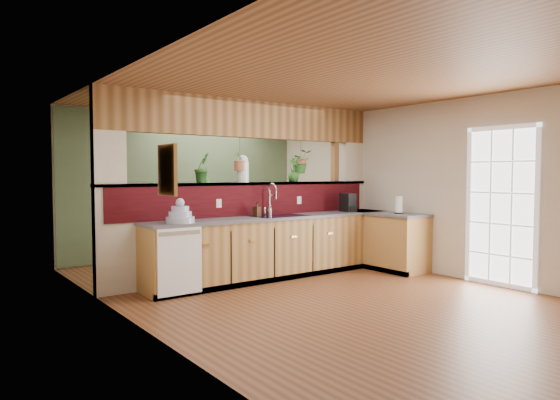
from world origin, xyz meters
TOP-DOWN VIEW (x-y plane):
  - ground at (0.00, 0.00)m, footprint 4.60×7.00m
  - ceiling at (0.00, 0.00)m, footprint 4.60×7.00m
  - wall_back at (0.00, 3.50)m, footprint 4.60×0.02m
  - wall_left at (-2.30, 0.00)m, footprint 0.02×7.00m
  - wall_right at (2.30, 0.00)m, footprint 0.02×7.00m
  - pass_through_partition at (0.03, 1.35)m, footprint 4.60×0.21m
  - pass_through_ledge at (0.00, 1.35)m, footprint 4.60×0.21m
  - header_beam at (0.00, 1.35)m, footprint 4.60×0.15m
  - sage_backwall at (0.00, 3.48)m, footprint 4.55×0.02m
  - countertop at (0.84, 0.87)m, footprint 4.14×1.52m
  - dishwasher at (-1.48, 0.66)m, footprint 0.58×0.03m
  - navy_sink at (0.25, 0.98)m, footprint 0.82×0.50m
  - french_door at (2.27, -1.30)m, footprint 0.06×1.02m
  - framed_print at (-2.27, -0.80)m, footprint 0.04×0.35m
  - faucet at (0.22, 1.13)m, footprint 0.21×0.21m
  - dish_stack at (-1.38, 0.85)m, footprint 0.36×0.36m
  - soap_dispenser at (-0.06, 1.10)m, footprint 0.12×0.12m
  - coffee_maker at (1.62, 0.94)m, footprint 0.16×0.27m
  - paper_towel at (1.99, 0.20)m, footprint 0.13×0.13m
  - glass_jar at (-0.14, 1.35)m, footprint 0.18×0.18m
  - ledge_plant_left at (-0.81, 1.35)m, footprint 0.29×0.26m
  - ledge_plant_right at (0.81, 1.35)m, footprint 0.23×0.23m
  - hanging_plant_a at (-0.19, 1.35)m, footprint 0.22×0.18m
  - hanging_plant_b at (0.96, 1.35)m, footprint 0.41×0.38m
  - shelving_console at (-0.10, 3.25)m, footprint 1.43×0.51m
  - shelf_plant_a at (-0.73, 3.25)m, footprint 0.25×0.20m
  - shelf_plant_b at (0.21, 3.25)m, footprint 0.37×0.37m
  - floor_plant at (0.64, 2.44)m, footprint 0.61×0.53m

SIDE VIEW (x-z plane):
  - ground at x=0.00m, z-range -0.01..0.01m
  - floor_plant at x=0.64m, z-range 0.00..0.66m
  - countertop at x=0.84m, z-range 0.00..0.90m
  - dishwasher at x=-1.48m, z-range 0.05..0.87m
  - shelving_console at x=-0.10m, z-range 0.03..0.97m
  - navy_sink at x=0.25m, z-range 0.73..0.91m
  - dish_stack at x=-1.38m, z-range 0.84..1.15m
  - soap_dispenser at x=-0.06m, z-range 0.90..1.11m
  - paper_towel at x=1.99m, z-range 0.89..1.17m
  - coffee_maker at x=1.62m, z-range 0.89..1.19m
  - french_door at x=2.27m, z-range -0.03..2.13m
  - faucet at x=0.22m, z-range 0.92..1.40m
  - shelf_plant_a at x=-0.73m, z-range 0.97..1.40m
  - pass_through_partition at x=0.03m, z-range -0.11..2.49m
  - shelf_plant_b at x=0.21m, z-range 0.97..1.47m
  - wall_back at x=0.00m, z-range 0.00..2.60m
  - wall_left at x=-2.30m, z-range 0.00..2.60m
  - wall_right at x=2.30m, z-range 0.00..2.60m
  - sage_backwall at x=0.00m, z-range 0.02..2.58m
  - pass_through_ledge at x=0.00m, z-range 1.35..1.39m
  - framed_print at x=-2.27m, z-range 1.32..1.78m
  - ledge_plant_right at x=0.81m, z-range 1.39..1.76m
  - glass_jar at x=-0.14m, z-range 1.39..1.79m
  - ledge_plant_left at x=-0.81m, z-range 1.39..1.82m
  - hanging_plant_a at x=-0.19m, z-range 1.54..2.03m
  - hanging_plant_b at x=0.96m, z-range 1.63..2.11m
  - header_beam at x=0.00m, z-range 2.05..2.60m
  - ceiling at x=0.00m, z-range 2.60..2.60m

